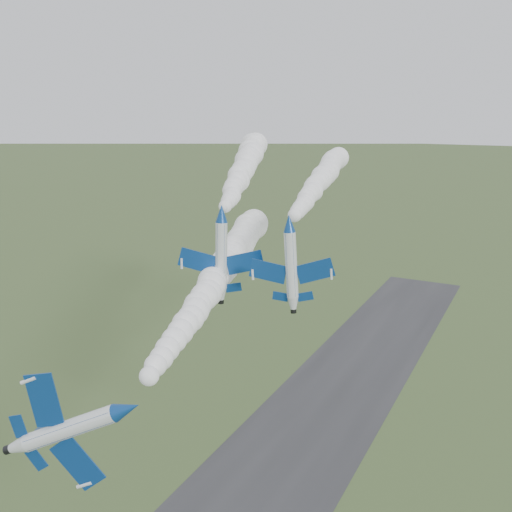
# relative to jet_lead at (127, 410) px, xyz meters

# --- Properties ---
(runway) EXTENTS (24.00, 260.00, 0.04)m
(runway) POSITION_rel_jet_lead_xyz_m (-7.64, 36.78, -35.74)
(runway) COLOR #2C2C2F
(runway) RESTS_ON ground
(jet_lead) EXTENTS (6.09, 12.63, 9.86)m
(jet_lead) POSITION_rel_jet_lead_xyz_m (0.00, 0.00, 0.00)
(jet_lead) COLOR white
(smoke_trail_jet_lead) EXTENTS (24.75, 57.23, 5.13)m
(smoke_trail_jet_lead) POSITION_rel_jet_lead_xyz_m (-10.14, 31.06, 1.64)
(smoke_trail_jet_lead) COLOR white
(jet_pair_left) EXTENTS (10.92, 12.44, 3.25)m
(jet_pair_left) POSITION_rel_jet_lead_xyz_m (-8.76, 29.71, 10.28)
(jet_pair_left) COLOR white
(smoke_trail_jet_pair_left) EXTENTS (35.69, 68.62, 5.92)m
(smoke_trail_jet_pair_left) POSITION_rel_jet_lead_xyz_m (-24.90, 65.52, 12.37)
(smoke_trail_jet_pair_left) COLOR white
(jet_pair_right) EXTENTS (10.48, 12.21, 3.09)m
(jet_pair_right) POSITION_rel_jet_lead_xyz_m (0.57, 29.77, 9.86)
(jet_pair_right) COLOR white
(smoke_trail_jet_pair_right) EXTENTS (21.49, 60.21, 4.70)m
(smoke_trail_jet_pair_right) POSITION_rel_jet_lead_xyz_m (-7.88, 62.53, 11.31)
(smoke_trail_jet_pair_right) COLOR white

